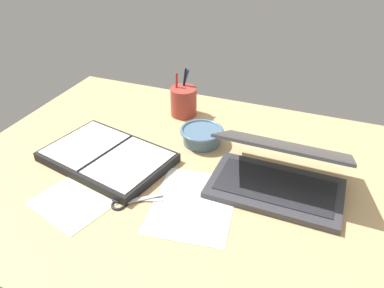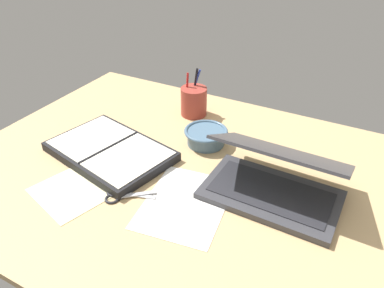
{
  "view_description": "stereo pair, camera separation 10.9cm",
  "coord_description": "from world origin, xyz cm",
  "px_view_note": "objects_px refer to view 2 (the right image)",
  "views": [
    {
      "loc": [
        30.88,
        -80.68,
        68.45
      ],
      "look_at": [
        -2.43,
        4.41,
        9.0
      ],
      "focal_mm": 35.0,
      "sensor_mm": 36.0,
      "label": 1
    },
    {
      "loc": [
        40.76,
        -76.11,
        68.45
      ],
      "look_at": [
        -2.43,
        4.41,
        9.0
      ],
      "focal_mm": 35.0,
      "sensor_mm": 36.0,
      "label": 2
    }
  ],
  "objects_px": {
    "bowl": "(206,136)",
    "scissors": "(119,195)",
    "pen_cup": "(194,101)",
    "laptop": "(275,180)",
    "planner": "(110,151)"
  },
  "relations": [
    {
      "from": "scissors",
      "to": "planner",
      "type": "bearing_deg",
      "value": 106.31
    },
    {
      "from": "laptop",
      "to": "bowl",
      "type": "distance_m",
      "value": 0.3
    },
    {
      "from": "pen_cup",
      "to": "planner",
      "type": "xyz_separation_m",
      "value": [
        -0.1,
        -0.36,
        -0.04
      ]
    },
    {
      "from": "bowl",
      "to": "pen_cup",
      "type": "distance_m",
      "value": 0.21
    },
    {
      "from": "laptop",
      "to": "scissors",
      "type": "relative_size",
      "value": 2.67
    },
    {
      "from": "pen_cup",
      "to": "laptop",
      "type": "bearing_deg",
      "value": -36.49
    },
    {
      "from": "bowl",
      "to": "scissors",
      "type": "height_order",
      "value": "bowl"
    },
    {
      "from": "planner",
      "to": "scissors",
      "type": "relative_size",
      "value": 3.09
    },
    {
      "from": "bowl",
      "to": "planner",
      "type": "distance_m",
      "value": 0.31
    },
    {
      "from": "pen_cup",
      "to": "scissors",
      "type": "bearing_deg",
      "value": -85.38
    },
    {
      "from": "pen_cup",
      "to": "scissors",
      "type": "relative_size",
      "value": 1.26
    },
    {
      "from": "laptop",
      "to": "planner",
      "type": "relative_size",
      "value": 0.87
    },
    {
      "from": "laptop",
      "to": "scissors",
      "type": "distance_m",
      "value": 0.42
    },
    {
      "from": "pen_cup",
      "to": "scissors",
      "type": "xyz_separation_m",
      "value": [
        0.04,
        -0.5,
        -0.05
      ]
    },
    {
      "from": "bowl",
      "to": "planner",
      "type": "height_order",
      "value": "bowl"
    }
  ]
}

